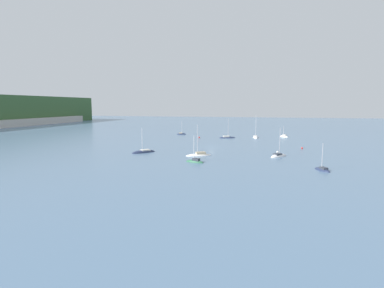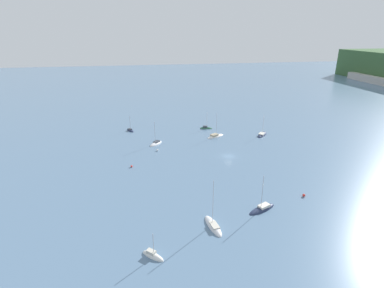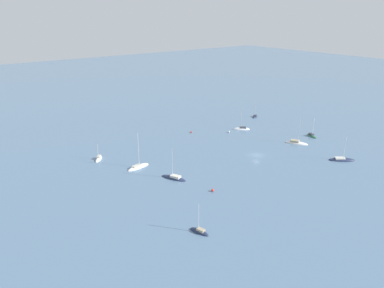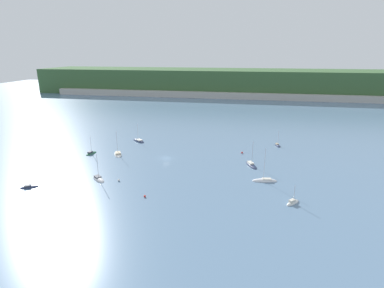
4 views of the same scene
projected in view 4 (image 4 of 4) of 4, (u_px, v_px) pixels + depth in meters
name	position (u px, v px, depth m)	size (l,w,h in m)	color
ground_plane	(166.00, 158.00, 121.24)	(600.00, 600.00, 0.00)	slate
hillside_ridge	(218.00, 82.00, 303.25)	(365.66, 59.87, 24.12)	#385B33
shore_town_strip	(214.00, 95.00, 274.63)	(310.81, 6.00, 5.58)	#B7B2A8
sailboat_0	(277.00, 146.00, 136.95)	(2.85, 5.38, 8.13)	#232D4C
sailboat_1	(118.00, 154.00, 125.53)	(6.67, 8.94, 10.78)	white
sailboat_2	(139.00, 141.00, 144.11)	(8.53, 7.78, 9.49)	#232D4C
sailboat_3	(293.00, 203.00, 85.19)	(4.61, 4.82, 6.41)	white
sailboat_4	(265.00, 181.00, 99.78)	(8.60, 3.56, 12.58)	silver
sailboat_5	(91.00, 154.00, 126.30)	(3.40, 5.94, 8.45)	#2D6647
sailboat_6	(29.00, 187.00, 95.08)	(5.65, 4.20, 7.51)	#232D4C
sailboat_7	(98.00, 179.00, 101.14)	(7.03, 6.41, 10.18)	silver
sailboat_8	(251.00, 165.00, 113.45)	(5.61, 8.66, 10.41)	#232D4C
mooring_buoy_0	(119.00, 180.00, 99.78)	(0.75, 0.75, 0.75)	white
mooring_buoy_1	(145.00, 196.00, 88.76)	(0.67, 0.67, 0.67)	red
mooring_buoy_2	(242.00, 153.00, 126.75)	(0.78, 0.78, 0.78)	red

